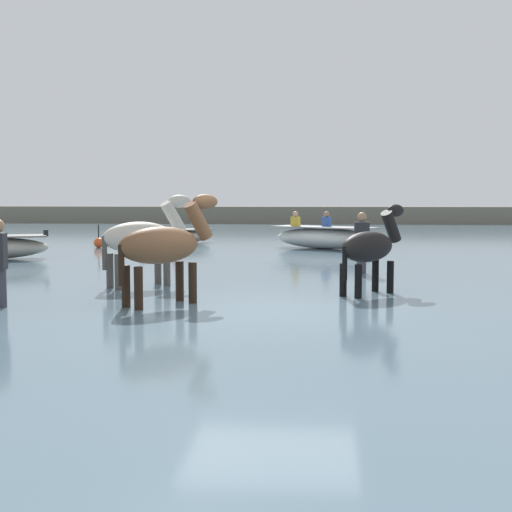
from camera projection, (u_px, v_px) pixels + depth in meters
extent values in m
plane|color=gray|center=(272.00, 332.00, 10.20)|extent=(120.00, 120.00, 0.00)
cube|color=slate|center=(296.00, 260.00, 20.11)|extent=(90.00, 90.00, 0.32)
ellipsoid|color=brown|center=(159.00, 245.00, 10.53)|extent=(1.30, 1.36, 0.56)
cylinder|color=black|center=(180.00, 291.00, 11.05)|extent=(0.13, 0.13, 0.95)
cylinder|color=black|center=(193.00, 293.00, 10.80)|extent=(0.13, 0.13, 0.95)
cylinder|color=black|center=(126.00, 297.00, 10.39)|extent=(0.13, 0.13, 0.95)
cylinder|color=black|center=(139.00, 300.00, 10.14)|extent=(0.13, 0.13, 0.95)
cylinder|color=brown|center=(198.00, 221.00, 11.00)|extent=(0.51, 0.53, 0.64)
ellipsoid|color=brown|center=(205.00, 202.00, 11.06)|extent=(0.47, 0.49, 0.24)
cylinder|color=black|center=(121.00, 265.00, 10.10)|extent=(0.09, 0.09, 0.60)
ellipsoid|color=black|center=(368.00, 247.00, 11.68)|extent=(1.16, 1.26, 0.51)
cylinder|color=black|center=(375.00, 285.00, 12.16)|extent=(0.12, 0.12, 0.87)
cylinder|color=black|center=(390.00, 286.00, 11.94)|extent=(0.12, 0.12, 0.87)
cylinder|color=black|center=(343.00, 290.00, 11.53)|extent=(0.12, 0.12, 0.87)
cylinder|color=black|center=(358.00, 291.00, 11.31)|extent=(0.12, 0.12, 0.87)
cylinder|color=black|center=(391.00, 226.00, 12.13)|extent=(0.46, 0.49, 0.59)
ellipsoid|color=black|center=(395.00, 211.00, 12.19)|extent=(0.42, 0.45, 0.22)
cylinder|color=black|center=(345.00, 263.00, 11.27)|extent=(0.08, 0.08, 0.55)
ellipsoid|color=beige|center=(138.00, 237.00, 12.72)|extent=(1.35, 1.29, 0.56)
cylinder|color=#45423C|center=(158.00, 276.00, 13.21)|extent=(0.13, 0.13, 0.95)
cylinder|color=#45423C|center=(167.00, 277.00, 12.94)|extent=(0.13, 0.13, 0.95)
cylinder|color=#45423C|center=(110.00, 279.00, 12.62)|extent=(0.13, 0.13, 0.95)
cylinder|color=#45423C|center=(118.00, 281.00, 12.35)|extent=(0.13, 0.13, 0.95)
cylinder|color=beige|center=(173.00, 217.00, 13.13)|extent=(0.53, 0.51, 0.64)
ellipsoid|color=beige|center=(180.00, 201.00, 13.19)|extent=(0.49, 0.47, 0.24)
cylinder|color=#45423C|center=(105.00, 253.00, 12.34)|extent=(0.09, 0.09, 0.60)
cube|color=black|center=(46.00, 233.00, 18.77)|extent=(0.17, 0.19, 0.18)
ellipsoid|color=silver|center=(324.00, 238.00, 22.20)|extent=(3.59, 2.78, 0.66)
cube|color=gray|center=(324.00, 227.00, 22.17)|extent=(3.45, 2.67, 0.04)
cube|color=gold|center=(295.00, 221.00, 22.59)|extent=(0.32, 0.29, 0.30)
sphere|color=tan|center=(295.00, 214.00, 22.57)|extent=(0.18, 0.18, 0.18)
cube|color=#3356A8|center=(326.00, 222.00, 22.27)|extent=(0.32, 0.29, 0.30)
sphere|color=#A37556|center=(326.00, 214.00, 22.25)|extent=(0.18, 0.18, 0.18)
ellipsoid|color=#B2AD9E|center=(176.00, 237.00, 24.67)|extent=(2.65, 2.36, 0.46)
cube|color=slate|center=(176.00, 230.00, 24.65)|extent=(2.54, 2.27, 0.04)
cube|color=black|center=(141.00, 229.00, 23.92)|extent=(0.19, 0.20, 0.18)
cube|color=red|center=(177.00, 225.00, 24.59)|extent=(0.32, 0.30, 0.30)
sphere|color=tan|center=(177.00, 218.00, 24.57)|extent=(0.18, 0.18, 0.18)
cylinder|color=#383842|center=(0.00, 299.00, 10.40)|extent=(0.20, 0.20, 0.88)
cylinder|color=#383842|center=(361.00, 268.00, 15.01)|extent=(0.20, 0.20, 0.88)
cube|color=#232328|center=(362.00, 235.00, 14.95)|extent=(0.32, 0.20, 0.54)
sphere|color=#A37556|center=(362.00, 217.00, 14.92)|extent=(0.20, 0.20, 0.20)
sphere|color=#E54C1E|center=(99.00, 243.00, 22.53)|extent=(0.33, 0.33, 0.33)
cylinder|color=black|center=(99.00, 231.00, 22.50)|extent=(0.04, 0.04, 0.42)
cube|color=#706B5B|center=(310.00, 217.00, 43.79)|extent=(80.00, 2.40, 1.36)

